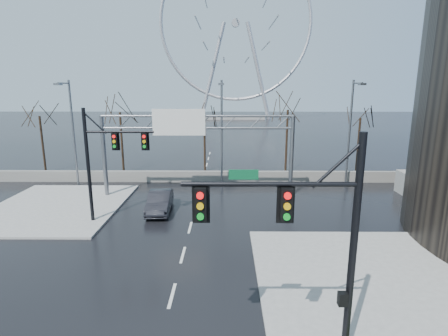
{
  "coord_description": "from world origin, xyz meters",
  "views": [
    {
      "loc": [
        2.49,
        -14.22,
        9.24
      ],
      "look_at": [
        2.3,
        8.72,
        4.0
      ],
      "focal_mm": 28.0,
      "sensor_mm": 36.0,
      "label": 1
    }
  ],
  "objects_px": {
    "ferris_wheel": "(236,30)",
    "signal_mast_near": "(312,232)",
    "car": "(160,202)",
    "sign_gantry": "(193,138)",
    "signal_mast_far": "(104,155)"
  },
  "relations": [
    {
      "from": "ferris_wheel",
      "to": "signal_mast_near",
      "type": "bearing_deg",
      "value": -89.92
    },
    {
      "from": "car",
      "to": "signal_mast_near",
      "type": "bearing_deg",
      "value": -65.82
    },
    {
      "from": "sign_gantry",
      "to": "car",
      "type": "height_order",
      "value": "sign_gantry"
    },
    {
      "from": "signal_mast_near",
      "to": "sign_gantry",
      "type": "distance_m",
      "value": 19.79
    },
    {
      "from": "ferris_wheel",
      "to": "car",
      "type": "distance_m",
      "value": 87.86
    },
    {
      "from": "signal_mast_near",
      "to": "ferris_wheel",
      "type": "bearing_deg",
      "value": 90.08
    },
    {
      "from": "sign_gantry",
      "to": "ferris_wheel",
      "type": "bearing_deg",
      "value": 86.16
    },
    {
      "from": "signal_mast_far",
      "to": "car",
      "type": "height_order",
      "value": "signal_mast_far"
    },
    {
      "from": "ferris_wheel",
      "to": "car",
      "type": "relative_size",
      "value": 10.77
    },
    {
      "from": "signal_mast_far",
      "to": "sign_gantry",
      "type": "distance_m",
      "value": 8.14
    },
    {
      "from": "signal_mast_near",
      "to": "car",
      "type": "distance_m",
      "value": 17.62
    },
    {
      "from": "signal_mast_far",
      "to": "ferris_wheel",
      "type": "xyz_separation_m",
      "value": [
        10.87,
        86.04,
        21.3
      ]
    },
    {
      "from": "sign_gantry",
      "to": "ferris_wheel",
      "type": "xyz_separation_m",
      "value": [
        5.38,
        80.04,
        20.95
      ]
    },
    {
      "from": "signal_mast_far",
      "to": "sign_gantry",
      "type": "height_order",
      "value": "signal_mast_far"
    },
    {
      "from": "ferris_wheel",
      "to": "car",
      "type": "height_order",
      "value": "ferris_wheel"
    }
  ]
}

